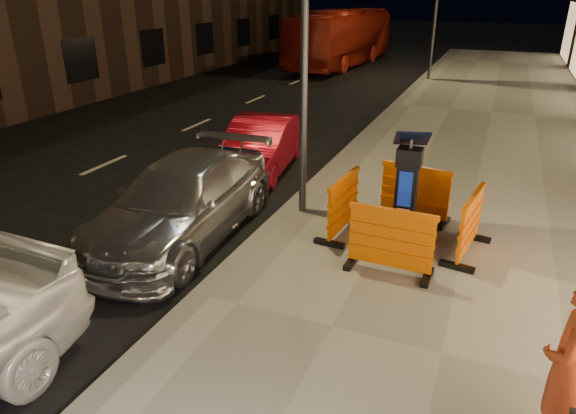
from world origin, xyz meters
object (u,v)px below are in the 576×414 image
at_px(barrier_front, 391,241).
at_px(bus_doubledecker, 341,65).
at_px(barrier_back, 415,193).
at_px(barrier_bldgside, 470,225).
at_px(car_silver, 185,236).
at_px(car_red, 261,171).
at_px(man, 569,369).
at_px(parking_kiosk, 406,191).
at_px(barrier_kerbside, 343,205).

bearing_deg(barrier_front, bus_doubledecker, 110.55).
relative_size(barrier_back, bus_doubledecker, 0.12).
bearing_deg(barrier_front, barrier_bldgside, 46.84).
xyz_separation_m(barrier_front, bus_doubledecker, (-6.76, 19.96, -0.62)).
xyz_separation_m(car_silver, bus_doubledecker, (-3.38, 19.85, 0.00)).
distance_m(barrier_back, barrier_bldgside, 1.34).
relative_size(car_silver, bus_doubledecker, 0.44).
relative_size(barrier_bldgside, car_red, 0.34).
relative_size(barrier_front, man, 0.70).
bearing_deg(car_red, car_silver, -94.50).
bearing_deg(barrier_front, man, -50.22).
relative_size(barrier_back, car_red, 0.34).
bearing_deg(parking_kiosk, car_red, 151.40).
bearing_deg(parking_kiosk, barrier_kerbside, -173.16).
relative_size(barrier_front, barrier_kerbside, 1.00).
height_order(barrier_kerbside, car_silver, barrier_kerbside).
bearing_deg(man, parking_kiosk, -133.06).
distance_m(barrier_front, car_silver, 3.43).
bearing_deg(bus_doubledecker, parking_kiosk, -67.22).
distance_m(parking_kiosk, barrier_kerbside, 1.02).
bearing_deg(parking_kiosk, barrier_front, -83.16).
relative_size(barrier_kerbside, car_red, 0.34).
distance_m(barrier_front, barrier_back, 1.90).
xyz_separation_m(barrier_bldgside, car_red, (-4.55, 2.56, -0.62)).
distance_m(barrier_front, barrier_bldgside, 1.34).
xyz_separation_m(barrier_kerbside, man, (2.84, -3.38, 0.39)).
height_order(barrier_bldgside, man, man).
height_order(barrier_back, bus_doubledecker, bus_doubledecker).
bearing_deg(parking_kiosk, bus_doubledecker, 116.41).
xyz_separation_m(barrier_kerbside, car_silver, (-2.43, -0.84, -0.62)).
height_order(parking_kiosk, barrier_front, parking_kiosk).
height_order(car_red, man, man).
distance_m(parking_kiosk, bus_doubledecker, 20.20).
bearing_deg(man, bus_doubledecker, -141.20).
bearing_deg(barrier_back, parking_kiosk, -80.16).
relative_size(barrier_kerbside, barrier_bldgside, 1.00).
bearing_deg(car_silver, car_red, 91.05).
distance_m(barrier_back, bus_doubledecker, 19.30).
distance_m(barrier_front, bus_doubledecker, 21.09).
distance_m(car_silver, car_red, 3.40).
distance_m(barrier_back, car_silver, 3.87).
relative_size(barrier_back, man, 0.70).
bearing_deg(car_red, barrier_front, -52.53).
bearing_deg(bus_doubledecker, barrier_front, -68.08).
relative_size(barrier_front, barrier_bldgside, 1.00).
bearing_deg(barrier_front, parking_kiosk, 91.84).
relative_size(bus_doubledecker, man, 5.66).
relative_size(parking_kiosk, barrier_bldgside, 1.40).
xyz_separation_m(barrier_back, bus_doubledecker, (-6.76, 18.06, -0.62)).
relative_size(car_red, man, 2.05).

